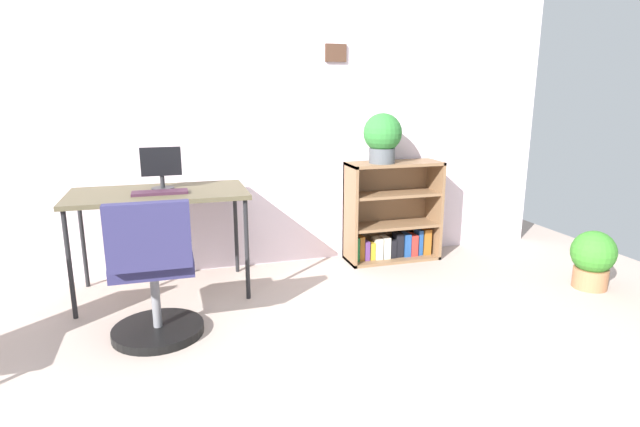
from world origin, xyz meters
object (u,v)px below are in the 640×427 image
(potted_plant_on_shelf, at_px, (383,136))
(office_chair, at_px, (154,281))
(monitor, at_px, (161,167))
(potted_plant_floor, at_px, (593,258))
(bookshelf_low, at_px, (391,218))
(keyboard, at_px, (160,192))
(desk, at_px, (159,199))

(potted_plant_on_shelf, bearing_deg, office_chair, -152.59)
(monitor, relative_size, potted_plant_floor, 0.69)
(bookshelf_low, xyz_separation_m, potted_plant_on_shelf, (-0.12, -0.05, 0.68))
(keyboard, xyz_separation_m, office_chair, (-0.06, -0.63, -0.38))
(potted_plant_on_shelf, bearing_deg, potted_plant_floor, -38.85)
(potted_plant_on_shelf, bearing_deg, bookshelf_low, 23.23)
(potted_plant_on_shelf, relative_size, potted_plant_floor, 0.93)
(monitor, xyz_separation_m, potted_plant_on_shelf, (1.68, 0.13, 0.16))
(monitor, relative_size, potted_plant_on_shelf, 0.74)
(bookshelf_low, bearing_deg, potted_plant_floor, -43.31)
(keyboard, relative_size, potted_plant_floor, 0.85)
(bookshelf_low, height_order, potted_plant_on_shelf, potted_plant_on_shelf)
(keyboard, distance_m, potted_plant_floor, 3.04)
(desk, relative_size, keyboard, 3.27)
(office_chair, relative_size, potted_plant_on_shelf, 2.14)
(potted_plant_on_shelf, bearing_deg, keyboard, -170.58)
(desk, distance_m, potted_plant_on_shelf, 1.76)
(office_chair, xyz_separation_m, potted_plant_on_shelf, (1.75, 0.91, 0.68))
(monitor, xyz_separation_m, keyboard, (-0.02, -0.15, -0.14))
(keyboard, height_order, potted_plant_floor, keyboard)
(keyboard, bearing_deg, potted_plant_floor, -13.51)
(desk, distance_m, office_chair, 0.78)
(office_chair, distance_m, potted_plant_floor, 2.98)
(monitor, relative_size, office_chair, 0.35)
(office_chair, height_order, bookshelf_low, office_chair)
(desk, relative_size, monitor, 4.01)
(potted_plant_floor, bearing_deg, keyboard, 166.49)
(office_chair, height_order, potted_plant_on_shelf, potted_plant_on_shelf)
(keyboard, height_order, bookshelf_low, bookshelf_low)
(keyboard, relative_size, potted_plant_on_shelf, 0.91)
(monitor, height_order, bookshelf_low, monitor)
(desk, relative_size, potted_plant_floor, 2.77)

